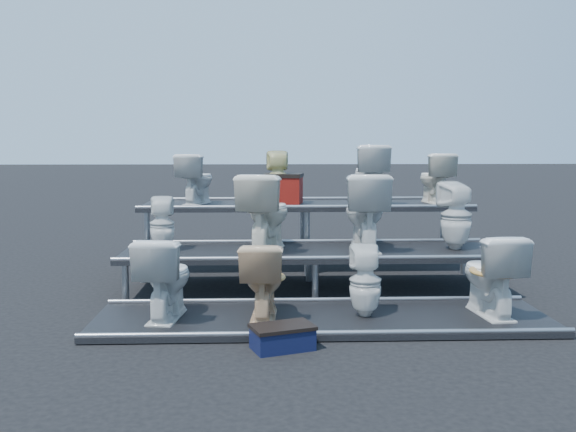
{
  "coord_description": "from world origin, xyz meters",
  "views": [
    {
      "loc": [
        -0.53,
        -7.08,
        1.67
      ],
      "look_at": [
        -0.27,
        0.1,
        0.83
      ],
      "focal_mm": 40.0,
      "sensor_mm": 36.0,
      "label": 1
    }
  ],
  "objects_px": {
    "toilet_3": "(490,274)",
    "toilet_5": "(265,212)",
    "toilet_8": "(196,179)",
    "toilet_10": "(370,174)",
    "toilet_1": "(263,279)",
    "toilet_4": "(162,224)",
    "toilet_7": "(456,216)",
    "red_crate": "(283,190)",
    "toilet_2": "(365,281)",
    "step_stool": "(282,339)",
    "toilet_11": "(435,178)",
    "toilet_0": "(165,277)",
    "toilet_6": "(365,212)",
    "toilet_9": "(278,177)"
  },
  "relations": [
    {
      "from": "toilet_4",
      "to": "toilet_8",
      "type": "xyz_separation_m",
      "value": [
        0.25,
        1.3,
        0.42
      ]
    },
    {
      "from": "toilet_1",
      "to": "toilet_6",
      "type": "height_order",
      "value": "toilet_6"
    },
    {
      "from": "toilet_0",
      "to": "toilet_3",
      "type": "bearing_deg",
      "value": -172.58
    },
    {
      "from": "toilet_10",
      "to": "step_stool",
      "type": "relative_size",
      "value": 1.61
    },
    {
      "from": "toilet_2",
      "to": "red_crate",
      "type": "relative_size",
      "value": 1.38
    },
    {
      "from": "toilet_2",
      "to": "toilet_3",
      "type": "height_order",
      "value": "toilet_3"
    },
    {
      "from": "step_stool",
      "to": "toilet_6",
      "type": "bearing_deg",
      "value": 45.01
    },
    {
      "from": "toilet_11",
      "to": "step_stool",
      "type": "bearing_deg",
      "value": 51.34
    },
    {
      "from": "toilet_4",
      "to": "red_crate",
      "type": "distance_m",
      "value": 1.92
    },
    {
      "from": "toilet_5",
      "to": "toilet_11",
      "type": "relative_size",
      "value": 1.31
    },
    {
      "from": "toilet_0",
      "to": "toilet_3",
      "type": "relative_size",
      "value": 0.98
    },
    {
      "from": "toilet_4",
      "to": "red_crate",
      "type": "xyz_separation_m",
      "value": [
        1.38,
        1.31,
        0.27
      ]
    },
    {
      "from": "red_crate",
      "to": "toilet_6",
      "type": "bearing_deg",
      "value": -45.69
    },
    {
      "from": "toilet_1",
      "to": "toilet_10",
      "type": "bearing_deg",
      "value": -114.34
    },
    {
      "from": "step_stool",
      "to": "toilet_1",
      "type": "bearing_deg",
      "value": 82.34
    },
    {
      "from": "toilet_6",
      "to": "step_stool",
      "type": "xyz_separation_m",
      "value": [
        -0.98,
        -2.06,
        -0.81
      ]
    },
    {
      "from": "toilet_5",
      "to": "toilet_11",
      "type": "bearing_deg",
      "value": -134.67
    },
    {
      "from": "toilet_7",
      "to": "step_stool",
      "type": "xyz_separation_m",
      "value": [
        -2.01,
        -2.06,
        -0.76
      ]
    },
    {
      "from": "toilet_5",
      "to": "toilet_10",
      "type": "distance_m",
      "value": 1.92
    },
    {
      "from": "toilet_1",
      "to": "toilet_5",
      "type": "bearing_deg",
      "value": -87.27
    },
    {
      "from": "toilet_2",
      "to": "toilet_4",
      "type": "distance_m",
      "value": 2.46
    },
    {
      "from": "toilet_4",
      "to": "toilet_7",
      "type": "height_order",
      "value": "toilet_7"
    },
    {
      "from": "toilet_1",
      "to": "red_crate",
      "type": "relative_size",
      "value": 1.48
    },
    {
      "from": "toilet_1",
      "to": "toilet_2",
      "type": "xyz_separation_m",
      "value": [
        0.95,
        0.0,
        -0.02
      ]
    },
    {
      "from": "toilet_3",
      "to": "red_crate",
      "type": "relative_size",
      "value": 1.61
    },
    {
      "from": "toilet_2",
      "to": "toilet_10",
      "type": "distance_m",
      "value": 2.77
    },
    {
      "from": "toilet_8",
      "to": "toilet_11",
      "type": "bearing_deg",
      "value": -163.32
    },
    {
      "from": "toilet_10",
      "to": "step_stool",
      "type": "height_order",
      "value": "toilet_10"
    },
    {
      "from": "toilet_5",
      "to": "toilet_9",
      "type": "height_order",
      "value": "toilet_9"
    },
    {
      "from": "toilet_8",
      "to": "toilet_10",
      "type": "distance_m",
      "value": 2.27
    },
    {
      "from": "toilet_1",
      "to": "step_stool",
      "type": "height_order",
      "value": "toilet_1"
    },
    {
      "from": "toilet_6",
      "to": "toilet_11",
      "type": "height_order",
      "value": "toilet_11"
    },
    {
      "from": "toilet_3",
      "to": "toilet_8",
      "type": "xyz_separation_m",
      "value": [
        -2.98,
        2.6,
        0.74
      ]
    },
    {
      "from": "toilet_1",
      "to": "toilet_3",
      "type": "distance_m",
      "value": 2.12
    },
    {
      "from": "toilet_4",
      "to": "toilet_6",
      "type": "xyz_separation_m",
      "value": [
        2.25,
        0.0,
        0.13
      ]
    },
    {
      "from": "red_crate",
      "to": "toilet_8",
      "type": "bearing_deg",
      "value": -169.3
    },
    {
      "from": "toilet_8",
      "to": "red_crate",
      "type": "height_order",
      "value": "toilet_8"
    },
    {
      "from": "toilet_3",
      "to": "toilet_5",
      "type": "xyz_separation_m",
      "value": [
        -2.09,
        1.3,
        0.45
      ]
    },
    {
      "from": "toilet_7",
      "to": "red_crate",
      "type": "distance_m",
      "value": 2.32
    },
    {
      "from": "toilet_6",
      "to": "toilet_10",
      "type": "relative_size",
      "value": 1.12
    },
    {
      "from": "toilet_1",
      "to": "toilet_5",
      "type": "xyz_separation_m",
      "value": [
        0.03,
        1.3,
        0.48
      ]
    },
    {
      "from": "toilet_10",
      "to": "step_stool",
      "type": "bearing_deg",
      "value": 68.67
    },
    {
      "from": "toilet_9",
      "to": "step_stool",
      "type": "height_order",
      "value": "toilet_9"
    },
    {
      "from": "toilet_8",
      "to": "toilet_0",
      "type": "bearing_deg",
      "value": 106.17
    },
    {
      "from": "toilet_10",
      "to": "red_crate",
      "type": "xyz_separation_m",
      "value": [
        -1.14,
        0.01,
        -0.21
      ]
    },
    {
      "from": "toilet_7",
      "to": "red_crate",
      "type": "xyz_separation_m",
      "value": [
        -1.91,
        1.31,
        0.19
      ]
    },
    {
      "from": "toilet_4",
      "to": "toilet_11",
      "type": "xyz_separation_m",
      "value": [
        3.39,
        1.3,
        0.43
      ]
    },
    {
      "from": "toilet_2",
      "to": "toilet_11",
      "type": "bearing_deg",
      "value": -114.85
    },
    {
      "from": "red_crate",
      "to": "toilet_1",
      "type": "bearing_deg",
      "value": -85.34
    },
    {
      "from": "toilet_9",
      "to": "toilet_5",
      "type": "bearing_deg",
      "value": 80.32
    }
  ]
}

